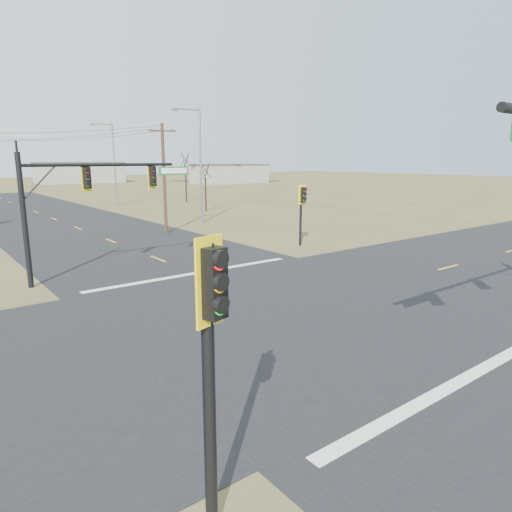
{
  "coord_description": "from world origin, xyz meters",
  "views": [
    {
      "loc": [
        -11.82,
        -13.22,
        5.99
      ],
      "look_at": [
        -0.9,
        1.0,
        2.18
      ],
      "focal_mm": 32.0,
      "sensor_mm": 36.0,
      "label": 1
    }
  ],
  "objects_px": {
    "streetlight_a": "(198,160)",
    "streetlight_b": "(112,160)",
    "bare_tree_c": "(205,170)",
    "bare_tree_d": "(185,159)",
    "pedestal_signal_ne": "(302,201)",
    "mast_arm_far": "(92,188)",
    "utility_pole_near": "(164,177)",
    "pedestal_signal_sw": "(212,329)"
  },
  "relations": [
    {
      "from": "pedestal_signal_sw",
      "to": "bare_tree_c",
      "type": "distance_m",
      "value": 47.54
    },
    {
      "from": "streetlight_b",
      "to": "bare_tree_c",
      "type": "distance_m",
      "value": 14.73
    },
    {
      "from": "pedestal_signal_ne",
      "to": "bare_tree_d",
      "type": "height_order",
      "value": "bare_tree_d"
    },
    {
      "from": "pedestal_signal_ne",
      "to": "pedestal_signal_sw",
      "type": "distance_m",
      "value": 25.59
    },
    {
      "from": "pedestal_signal_sw",
      "to": "streetlight_a",
      "type": "height_order",
      "value": "streetlight_a"
    },
    {
      "from": "pedestal_signal_sw",
      "to": "mast_arm_far",
      "type": "bearing_deg",
      "value": 61.31
    },
    {
      "from": "streetlight_a",
      "to": "mast_arm_far",
      "type": "bearing_deg",
      "value": -151.32
    },
    {
      "from": "streetlight_b",
      "to": "pedestal_signal_ne",
      "type": "bearing_deg",
      "value": -95.24
    },
    {
      "from": "mast_arm_far",
      "to": "pedestal_signal_ne",
      "type": "bearing_deg",
      "value": -21.74
    },
    {
      "from": "streetlight_b",
      "to": "pedestal_signal_sw",
      "type": "bearing_deg",
      "value": -113.92
    },
    {
      "from": "mast_arm_far",
      "to": "streetlight_b",
      "type": "xyz_separation_m",
      "value": [
        14.67,
        36.38,
        1.34
      ]
    },
    {
      "from": "pedestal_signal_sw",
      "to": "streetlight_a",
      "type": "distance_m",
      "value": 37.49
    },
    {
      "from": "bare_tree_c",
      "to": "streetlight_a",
      "type": "bearing_deg",
      "value": -124.69
    },
    {
      "from": "pedestal_signal_ne",
      "to": "streetlight_a",
      "type": "distance_m",
      "value": 14.89
    },
    {
      "from": "pedestal_signal_sw",
      "to": "bare_tree_d",
      "type": "height_order",
      "value": "bare_tree_d"
    },
    {
      "from": "pedestal_signal_ne",
      "to": "bare_tree_d",
      "type": "xyz_separation_m",
      "value": [
        10.09,
        34.75,
        2.91
      ]
    },
    {
      "from": "streetlight_a",
      "to": "pedestal_signal_ne",
      "type": "bearing_deg",
      "value": -107.44
    },
    {
      "from": "bare_tree_d",
      "to": "utility_pole_near",
      "type": "bearing_deg",
      "value": -122.39
    },
    {
      "from": "mast_arm_far",
      "to": "utility_pole_near",
      "type": "relative_size",
      "value": 1.0
    },
    {
      "from": "pedestal_signal_ne",
      "to": "streetlight_b",
      "type": "distance_m",
      "value": 36.52
    },
    {
      "from": "streetlight_b",
      "to": "streetlight_a",
      "type": "bearing_deg",
      "value": -94.54
    },
    {
      "from": "utility_pole_near",
      "to": "mast_arm_far",
      "type": "bearing_deg",
      "value": -130.67
    },
    {
      "from": "streetlight_a",
      "to": "bare_tree_c",
      "type": "xyz_separation_m",
      "value": [
        5.77,
        8.33,
        -1.13
      ]
    },
    {
      "from": "utility_pole_near",
      "to": "streetlight_b",
      "type": "relative_size",
      "value": 0.83
    },
    {
      "from": "streetlight_a",
      "to": "bare_tree_d",
      "type": "distance_m",
      "value": 22.36
    },
    {
      "from": "streetlight_a",
      "to": "streetlight_b",
      "type": "height_order",
      "value": "streetlight_a"
    },
    {
      "from": "bare_tree_c",
      "to": "bare_tree_d",
      "type": "xyz_separation_m",
      "value": [
        3.95,
        11.81,
        1.24
      ]
    },
    {
      "from": "utility_pole_near",
      "to": "pedestal_signal_ne",
      "type": "bearing_deg",
      "value": -65.3
    },
    {
      "from": "mast_arm_far",
      "to": "bare_tree_c",
      "type": "height_order",
      "value": "mast_arm_far"
    },
    {
      "from": "pedestal_signal_sw",
      "to": "bare_tree_c",
      "type": "height_order",
      "value": "bare_tree_c"
    },
    {
      "from": "utility_pole_near",
      "to": "streetlight_a",
      "type": "xyz_separation_m",
      "value": [
        5.4,
        3.69,
        1.36
      ]
    },
    {
      "from": "bare_tree_c",
      "to": "pedestal_signal_ne",
      "type": "bearing_deg",
      "value": -104.99
    },
    {
      "from": "pedestal_signal_ne",
      "to": "bare_tree_c",
      "type": "bearing_deg",
      "value": 92.26
    },
    {
      "from": "pedestal_signal_ne",
      "to": "mast_arm_far",
      "type": "bearing_deg",
      "value": -162.89
    },
    {
      "from": "pedestal_signal_ne",
      "to": "streetlight_a",
      "type": "height_order",
      "value": "streetlight_a"
    },
    {
      "from": "utility_pole_near",
      "to": "bare_tree_d",
      "type": "relative_size",
      "value": 1.17
    },
    {
      "from": "streetlight_a",
      "to": "streetlight_b",
      "type": "bearing_deg",
      "value": 74.29
    },
    {
      "from": "mast_arm_far",
      "to": "utility_pole_near",
      "type": "xyz_separation_m",
      "value": [
        9.36,
        10.89,
        0.0
      ]
    },
    {
      "from": "bare_tree_c",
      "to": "mast_arm_far",
      "type": "bearing_deg",
      "value": -131.86
    },
    {
      "from": "utility_pole_near",
      "to": "bare_tree_c",
      "type": "relative_size",
      "value": 1.43
    },
    {
      "from": "pedestal_signal_ne",
      "to": "pedestal_signal_sw",
      "type": "relative_size",
      "value": 0.87
    },
    {
      "from": "pedestal_signal_sw",
      "to": "bare_tree_d",
      "type": "bearing_deg",
      "value": 45.73
    }
  ]
}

